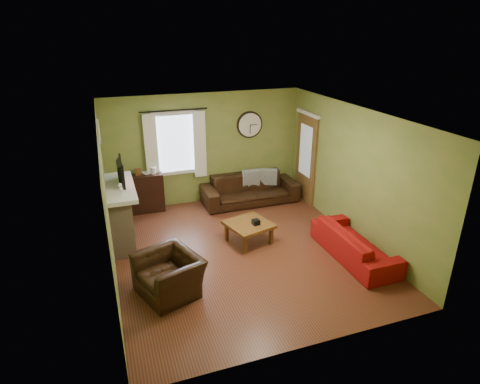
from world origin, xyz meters
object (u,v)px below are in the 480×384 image
object	(u,v)px
armchair	(169,275)
coffee_table	(249,233)
bookshelf	(147,193)
sofa_brown	(250,189)
sofa_red	(355,243)

from	to	relation	value
armchair	coffee_table	bearing A→B (deg)	101.77
bookshelf	coffee_table	distance (m)	2.73
sofa_brown	sofa_red	bearing A→B (deg)	-72.90
sofa_red	armchair	bearing A→B (deg)	88.87
sofa_brown	armchair	xyz separation A→B (m)	(-2.47, -2.93, -0.01)
bookshelf	sofa_red	distance (m)	4.68
bookshelf	sofa_red	size ratio (longest dim) A/B	0.46
sofa_red	coffee_table	bearing A→B (deg)	54.87
sofa_brown	coffee_table	size ratio (longest dim) A/B	2.91
bookshelf	armchair	bearing A→B (deg)	-91.23
coffee_table	armchair	bearing A→B (deg)	-148.20
bookshelf	armchair	distance (m)	3.22
sofa_brown	armchair	bearing A→B (deg)	-130.13
armchair	sofa_red	bearing A→B (deg)	68.84
coffee_table	sofa_brown	bearing A→B (deg)	68.73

